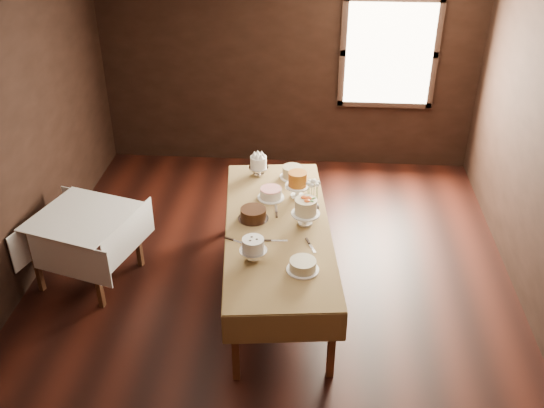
# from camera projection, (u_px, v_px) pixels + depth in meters

# --- Properties ---
(floor) EXTENTS (5.00, 6.00, 0.01)m
(floor) POSITION_uv_depth(u_px,v_px,m) (271.00, 294.00, 6.23)
(floor) COLOR black
(floor) RESTS_ON ground
(ceiling) EXTENTS (5.00, 6.00, 0.01)m
(ceiling) POSITION_uv_depth(u_px,v_px,m) (270.00, 15.00, 4.78)
(ceiling) COLOR beige
(ceiling) RESTS_ON wall_back
(wall_back) EXTENTS (5.00, 0.02, 2.80)m
(wall_back) POSITION_uv_depth(u_px,v_px,m) (288.00, 65.00, 8.06)
(wall_back) COLOR black
(wall_back) RESTS_ON ground
(wall_left) EXTENTS (0.02, 6.00, 2.80)m
(wall_left) POSITION_uv_depth(u_px,v_px,m) (2.00, 163.00, 5.66)
(wall_left) COLOR black
(wall_left) RESTS_ON ground
(window) EXTENTS (1.10, 0.05, 1.30)m
(window) POSITION_uv_depth(u_px,v_px,m) (389.00, 54.00, 7.83)
(window) COLOR #FFEABF
(window) RESTS_ON wall_back
(display_table) EXTENTS (1.27, 2.63, 0.79)m
(display_table) POSITION_uv_depth(u_px,v_px,m) (277.00, 231.00, 5.91)
(display_table) COLOR #4C2713
(display_table) RESTS_ON ground
(side_table) EXTENTS (1.13, 1.13, 0.77)m
(side_table) POSITION_uv_depth(u_px,v_px,m) (83.00, 223.00, 6.12)
(side_table) COLOR #4C2713
(side_table) RESTS_ON ground
(cake_meringue) EXTENTS (0.24, 0.24, 0.23)m
(cake_meringue) POSITION_uv_depth(u_px,v_px,m) (259.00, 166.00, 6.71)
(cake_meringue) COLOR silver
(cake_meringue) RESTS_ON display_table
(cake_speckled) EXTENTS (0.29, 0.29, 0.13)m
(cake_speckled) POSITION_uv_depth(u_px,v_px,m) (292.00, 172.00, 6.68)
(cake_speckled) COLOR white
(cake_speckled) RESTS_ON display_table
(cake_lattice) EXTENTS (0.30, 0.30, 0.10)m
(cake_lattice) POSITION_uv_depth(u_px,v_px,m) (271.00, 194.00, 6.30)
(cake_lattice) COLOR white
(cake_lattice) RESTS_ON display_table
(cake_caramel) EXTENTS (0.26, 0.26, 0.29)m
(cake_caramel) POSITION_uv_depth(u_px,v_px,m) (297.00, 186.00, 6.30)
(cake_caramel) COLOR white
(cake_caramel) RESTS_ON display_table
(cake_chocolate) EXTENTS (0.31, 0.31, 0.12)m
(cake_chocolate) POSITION_uv_depth(u_px,v_px,m) (253.00, 214.00, 5.95)
(cake_chocolate) COLOR silver
(cake_chocolate) RESTS_ON display_table
(cake_flowers) EXTENTS (0.30, 0.30, 0.28)m
(cake_flowers) POSITION_uv_depth(u_px,v_px,m) (306.00, 213.00, 5.85)
(cake_flowers) COLOR white
(cake_flowers) RESTS_ON display_table
(cake_swirl) EXTENTS (0.25, 0.25, 0.23)m
(cake_swirl) POSITION_uv_depth(u_px,v_px,m) (253.00, 250.00, 5.36)
(cake_swirl) COLOR silver
(cake_swirl) RESTS_ON display_table
(cake_cream) EXTENTS (0.31, 0.31, 0.10)m
(cake_cream) POSITION_uv_depth(u_px,v_px,m) (303.00, 266.00, 5.26)
(cake_cream) COLOR white
(cake_cream) RESTS_ON display_table
(cake_server_a) EXTENTS (0.24, 0.04, 0.01)m
(cake_server_a) POSITION_uv_depth(u_px,v_px,m) (279.00, 241.00, 5.66)
(cake_server_a) COLOR silver
(cake_server_a) RESTS_ON display_table
(cake_server_b) EXTENTS (0.11, 0.23, 0.01)m
(cake_server_b) POSITION_uv_depth(u_px,v_px,m) (312.00, 248.00, 5.56)
(cake_server_b) COLOR silver
(cake_server_b) RESTS_ON display_table
(cake_server_c) EXTENTS (0.05, 0.24, 0.01)m
(cake_server_c) POSITION_uv_depth(u_px,v_px,m) (276.00, 209.00, 6.14)
(cake_server_c) COLOR silver
(cake_server_c) RESTS_ON display_table
(cake_server_d) EXTENTS (0.17, 0.20, 0.01)m
(cake_server_d) POSITION_uv_depth(u_px,v_px,m) (308.00, 209.00, 6.13)
(cake_server_d) COLOR silver
(cake_server_d) RESTS_ON display_table
(cake_server_e) EXTENTS (0.23, 0.12, 0.01)m
(cake_server_e) POSITION_uv_depth(u_px,v_px,m) (240.00, 242.00, 5.64)
(cake_server_e) COLOR silver
(cake_server_e) RESTS_ON display_table
(flower_vase) EXTENTS (0.16, 0.16, 0.15)m
(flower_vase) POSITION_uv_depth(u_px,v_px,m) (312.00, 206.00, 6.06)
(flower_vase) COLOR #2D2823
(flower_vase) RESTS_ON display_table
(flower_bouquet) EXTENTS (0.14, 0.14, 0.20)m
(flower_bouquet) POSITION_uv_depth(u_px,v_px,m) (313.00, 189.00, 5.96)
(flower_bouquet) COLOR white
(flower_bouquet) RESTS_ON flower_vase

